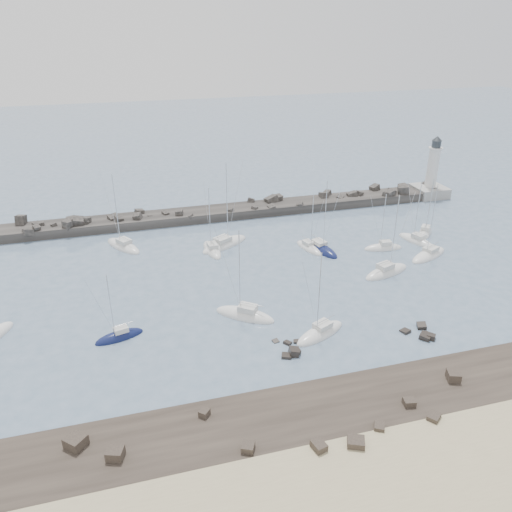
{
  "coord_description": "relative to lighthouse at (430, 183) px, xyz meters",
  "views": [
    {
      "loc": [
        -21.39,
        -57.82,
        38.1
      ],
      "look_at": [
        -1.96,
        12.0,
        2.93
      ],
      "focal_mm": 35.0,
      "sensor_mm": 36.0,
      "label": 1
    }
  ],
  "objects": [
    {
      "name": "sailboat_10",
      "position": [
        -17.02,
        -22.3,
        -2.95
      ],
      "size": [
        4.88,
        8.25,
        12.6
      ],
      "color": "silver",
      "rests_on": "ground"
    },
    {
      "name": "rock_cluster_far",
      "position": [
        -32.55,
        -49.04,
        -2.99
      ],
      "size": [
        4.19,
        4.12,
        1.39
      ],
      "color": "black",
      "rests_on": "ground"
    },
    {
      "name": "sailboat_6",
      "position": [
        -37.35,
        -19.89,
        -2.96
      ],
      "size": [
        3.9,
        7.36,
        11.2
      ],
      "color": "silver",
      "rests_on": "ground"
    },
    {
      "name": "ground",
      "position": [
        -47.0,
        -38.0,
        -3.09
      ],
      "size": [
        400.0,
        400.0,
        0.0
      ],
      "primitive_type": "plane",
      "color": "slate",
      "rests_on": "ground"
    },
    {
      "name": "sailboat_7",
      "position": [
        -28.54,
        -32.12,
        -2.94
      ],
      "size": [
        9.48,
        5.45,
        14.45
      ],
      "color": "silver",
      "rests_on": "ground"
    },
    {
      "name": "sailboat_12",
      "position": [
        -13.21,
        -19.31,
        -2.94
      ],
      "size": [
        6.5,
        6.98,
        11.8
      ],
      "color": "silver",
      "rests_on": "ground"
    },
    {
      "name": "sailboat_2",
      "position": [
        -71.13,
        -39.04,
        -2.95
      ],
      "size": [
        6.67,
        3.59,
        10.38
      ],
      "color": "#101743",
      "rests_on": "ground"
    },
    {
      "name": "sailboat_5",
      "position": [
        -54.03,
        -38.45,
        -2.93
      ],
      "size": [
        8.67,
        7.55,
        14.13
      ],
      "color": "silver",
      "rests_on": "ground"
    },
    {
      "name": "lighthouse",
      "position": [
        0.0,
        0.0,
        0.0
      ],
      "size": [
        7.0,
        7.0,
        14.6
      ],
      "color": "gray",
      "rests_on": "ground"
    },
    {
      "name": "sailboat_3",
      "position": [
        -54.35,
        -16.07,
        -2.95
      ],
      "size": [
        3.18,
        8.1,
        12.6
      ],
      "color": "silver",
      "rests_on": "ground"
    },
    {
      "name": "sailboat_1",
      "position": [
        -69.6,
        -10.16,
        -2.95
      ],
      "size": [
        7.36,
        9.38,
        14.63
      ],
      "color": "silver",
      "rests_on": "ground"
    },
    {
      "name": "sailboat_9",
      "position": [
        -24.49,
        -23.52,
        -2.95
      ],
      "size": [
        7.26,
        3.05,
        11.33
      ],
      "color": "silver",
      "rests_on": "ground"
    },
    {
      "name": "rock_shelf",
      "position": [
        -47.53,
        -60.01,
        -3.06
      ],
      "size": [
        140.0,
        12.0,
        2.12
      ],
      "color": "#2A231D",
      "rests_on": "ground"
    },
    {
      "name": "sand_strip",
      "position": [
        -47.0,
        -70.0,
        -3.09
      ],
      "size": [
        140.0,
        14.0,
        1.0
      ],
      "primitive_type": "cube",
      "color": "tan",
      "rests_on": "ground"
    },
    {
      "name": "sailboat_8",
      "position": [
        -35.47,
        -20.76,
        -2.96
      ],
      "size": [
        5.02,
        9.34,
        14.05
      ],
      "color": "#101743",
      "rests_on": "ground"
    },
    {
      "name": "breakwater",
      "position": [
        -54.91,
        -0.0,
        -2.76
      ],
      "size": [
        115.0,
        7.63,
        5.2
      ],
      "color": "#2C2927",
      "rests_on": "ground"
    },
    {
      "name": "sailboat_4",
      "position": [
        -51.68,
        -14.36,
        -2.95
      ],
      "size": [
        10.61,
        8.12,
        16.33
      ],
      "color": "silver",
      "rests_on": "ground"
    },
    {
      "name": "rock_cluster_near",
      "position": [
        -50.59,
        -48.1,
        -2.96
      ],
      "size": [
        3.4,
        4.69,
        1.51
      ],
      "color": "black",
      "rests_on": "ground"
    },
    {
      "name": "sailboat_11",
      "position": [
        -18.25,
        -28.34,
        -2.96
      ],
      "size": [
        9.46,
        6.42,
        14.31
      ],
      "color": "silver",
      "rests_on": "ground"
    },
    {
      "name": "sailboat_13",
      "position": [
        -45.54,
        -45.34,
        -2.95
      ],
      "size": [
        8.64,
        5.86,
        13.22
      ],
      "color": "silver",
      "rests_on": "ground"
    }
  ]
}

